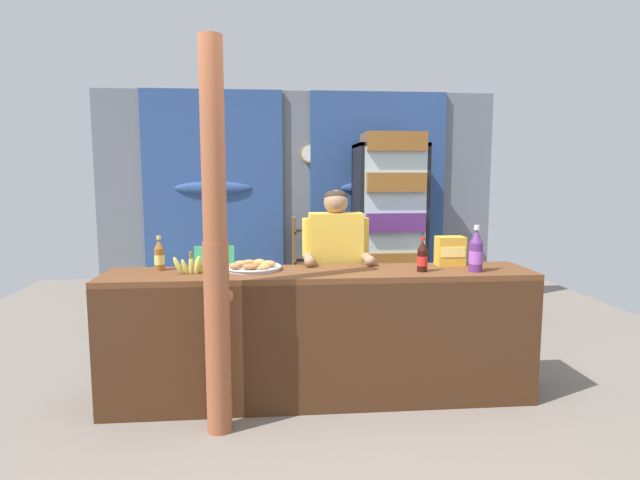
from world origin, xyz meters
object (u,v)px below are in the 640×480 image
at_px(drink_fridge, 390,219).
at_px(plastic_lawn_chair, 214,282).
at_px(timber_post, 216,250).
at_px(banana_bunch, 192,265).
at_px(snack_box_choco_powder, 450,251).
at_px(bottle_shelf_rack, 313,265).
at_px(soda_bottle_cola, 422,257).
at_px(stall_counter, 322,325).
at_px(pastry_tray, 253,267).
at_px(shopkeeper, 336,260).
at_px(soda_bottle_iced_tea, 159,256).
at_px(soda_bottle_grape_soda, 476,252).

bearing_deg(drink_fridge, plastic_lawn_chair, -172.27).
bearing_deg(plastic_lawn_chair, timber_post, -83.18).
bearing_deg(banana_bunch, drink_fridge, 48.58).
bearing_deg(snack_box_choco_powder, plastic_lawn_chair, 139.54).
relative_size(bottle_shelf_rack, plastic_lawn_chair, 1.32).
bearing_deg(soda_bottle_cola, bottle_shelf_rack, 104.06).
distance_m(stall_counter, plastic_lawn_chair, 2.15).
relative_size(stall_counter, soda_bottle_cola, 12.34).
distance_m(stall_counter, banana_bunch, 0.99).
relative_size(drink_fridge, pastry_tray, 5.03).
relative_size(stall_counter, banana_bunch, 11.11).
bearing_deg(stall_counter, soda_bottle_cola, 2.42).
height_order(plastic_lawn_chair, shopkeeper, shopkeeper).
bearing_deg(shopkeeper, stall_counter, -106.53).
relative_size(stall_counter, shopkeeper, 2.02).
bearing_deg(banana_bunch, soda_bottle_iced_tea, 146.87).
distance_m(soda_bottle_grape_soda, soda_bottle_iced_tea, 2.24).
relative_size(plastic_lawn_chair, banana_bunch, 3.16).
height_order(timber_post, banana_bunch, timber_post).
distance_m(bottle_shelf_rack, soda_bottle_grape_soda, 2.60).
bearing_deg(timber_post, bottle_shelf_rack, 73.26).
relative_size(drink_fridge, soda_bottle_iced_tea, 8.34).
bearing_deg(bottle_shelf_rack, soda_bottle_iced_tea, -120.89).
distance_m(drink_fridge, plastic_lawn_chair, 2.03).
relative_size(stall_counter, drink_fridge, 1.47).
bearing_deg(stall_counter, snack_box_choco_powder, 15.16).
xyz_separation_m(timber_post, pastry_tray, (0.21, 0.52, -0.20)).
bearing_deg(bottle_shelf_rack, snack_box_choco_powder, -67.51).
bearing_deg(soda_bottle_cola, banana_bunch, 177.97).
distance_m(stall_counter, bottle_shelf_rack, 2.37).
distance_m(timber_post, pastry_tray, 0.60).
distance_m(timber_post, soda_bottle_grape_soda, 1.80).
xyz_separation_m(bottle_shelf_rack, soda_bottle_iced_tea, (-1.27, -2.12, 0.45)).
height_order(timber_post, soda_bottle_cola, timber_post).
bearing_deg(banana_bunch, plastic_lawn_chair, 91.90).
distance_m(stall_counter, soda_bottle_cola, 0.85).
relative_size(stall_counter, soda_bottle_grape_soda, 9.21).
height_order(stall_counter, pastry_tray, pastry_tray).
bearing_deg(soda_bottle_iced_tea, stall_counter, -12.40).
xyz_separation_m(drink_fridge, soda_bottle_iced_tea, (-2.10, -1.94, -0.08)).
height_order(bottle_shelf_rack, soda_bottle_cola, soda_bottle_cola).
bearing_deg(soda_bottle_grape_soda, plastic_lawn_chair, 136.57).
xyz_separation_m(timber_post, soda_bottle_grape_soda, (1.77, 0.32, -0.08)).
relative_size(bottle_shelf_rack, banana_bunch, 4.19).
xyz_separation_m(bottle_shelf_rack, plastic_lawn_chair, (-1.08, -0.44, -0.10)).
xyz_separation_m(soda_bottle_grape_soda, soda_bottle_iced_tea, (-2.23, 0.25, -0.03)).
bearing_deg(shopkeeper, soda_bottle_iced_tea, -167.25).
bearing_deg(drink_fridge, timber_post, -123.28).
bearing_deg(banana_bunch, soda_bottle_grape_soda, -2.53).
bearing_deg(bottle_shelf_rack, timber_post, -106.74).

